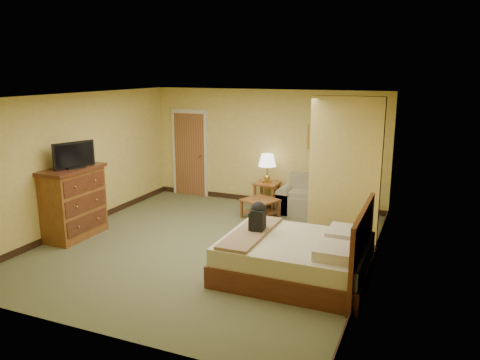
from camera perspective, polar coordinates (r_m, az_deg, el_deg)
The scene contains 17 objects.
floor at distance 8.31m, azimuth -3.93°, elevation -8.03°, with size 6.00×6.00×0.00m, color brown.
ceiling at distance 7.75m, azimuth -4.24°, elevation 10.18°, with size 6.00×6.00×0.00m, color white.
back_wall at distance 10.64m, azimuth 3.20°, elevation 4.00°, with size 5.50×0.02×2.60m, color #D0B759.
left_wall at distance 9.47m, azimuth -19.14°, elevation 2.11°, with size 0.02×6.00×2.60m, color #D0B759.
right_wall at distance 7.15m, azimuth 16.02°, elevation -1.12°, with size 0.02×6.00×2.60m, color #D0B759.
partition at distance 8.13m, azimuth 12.63°, elevation 0.78°, with size 1.20×0.15×2.60m, color #D0B759.
door at distance 11.44m, azimuth -6.13°, elevation 3.24°, with size 0.94×0.16×2.10m.
baseboard at distance 10.90m, azimuth 3.10°, elevation -2.46°, with size 5.50×0.02×0.12m, color black.
loveseat at distance 10.10m, azimuth 9.30°, elevation -2.68°, with size 1.61×0.75×0.82m.
side_table at distance 10.46m, azimuth 3.29°, elevation -1.34°, with size 0.52×0.52×0.57m.
table_lamp at distance 10.31m, azimuth 3.34°, elevation 2.34°, with size 0.39×0.39×0.64m.
coffee_table at distance 9.71m, azimuth 2.45°, elevation -3.03°, with size 0.83×0.83×0.40m.
wall_picture at distance 10.22m, azimuth 10.11°, elevation 5.12°, with size 0.70×0.04×0.55m.
dresser at distance 9.06m, azimuth -19.63°, elevation -2.57°, with size 0.64×1.22×1.31m.
tv at distance 8.81m, azimuth -19.58°, elevation 2.81°, with size 0.32×0.75×0.47m.
bed at distance 7.04m, azimuth 7.20°, elevation -9.34°, with size 2.14×1.82×1.18m.
backpack at distance 7.16m, azimuth 2.26°, elevation -4.44°, with size 0.23×0.30×0.49m.
Camera 1 is at (3.50, -6.90, 3.02)m, focal length 35.00 mm.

